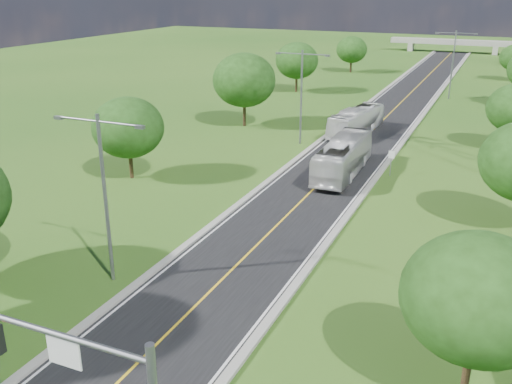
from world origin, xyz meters
The scene contains 16 objects.
ground centered at (0.00, 60.00, 0.00)m, with size 260.00×260.00×0.00m, color #255217.
road centered at (0.00, 66.00, 0.03)m, with size 8.00×150.00×0.06m, color black.
curb_left centered at (-4.25, 66.00, 0.11)m, with size 0.50×150.00×0.22m, color gray.
curb_right centered at (4.25, 66.00, 0.11)m, with size 0.50×150.00×0.22m, color gray.
speed_limit_sign centered at (5.20, 37.98, 1.60)m, with size 0.55×0.09×2.40m.
overpass centered at (0.00, 140.00, 2.41)m, with size 30.00×3.00×3.20m.
streetlight_near_left centered at (-6.00, 12.00, 5.94)m, with size 5.90×0.25×10.00m.
streetlight_mid_left centered at (-6.00, 45.00, 5.94)m, with size 5.90×0.25×10.00m.
streetlight_far_right centered at (6.00, 78.00, 5.94)m, with size 5.90×0.25×10.00m.
tree_lb centered at (-16.00, 28.00, 4.64)m, with size 6.30×6.30×7.33m.
tree_lc centered at (-15.00, 50.00, 5.58)m, with size 7.56×7.56×8.79m.
tree_ld centered at (-17.00, 74.00, 4.95)m, with size 6.72×6.72×7.82m.
tree_le centered at (-14.50, 98.00, 4.33)m, with size 5.88×5.88×6.84m.
tree_ra centered at (14.00, 10.00, 4.64)m, with size 6.30×6.30×7.33m.
bus_outbound centered at (1.15, 36.46, 1.72)m, with size 2.78×11.89×3.31m, color beige.
bus_inbound centered at (-1.48, 51.48, 1.55)m, with size 2.51×10.73×2.99m, color silver.
Camera 1 is at (13.89, -12.02, 16.66)m, focal length 40.00 mm.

